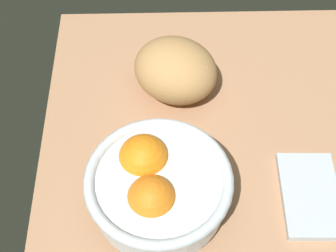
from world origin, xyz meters
TOP-DOWN VIEW (x-y plane):
  - ground_plane at (0.00, 0.00)cm, footprint 73.30×63.43cm
  - fruit_bowl at (7.75, -12.34)cm, footprint 21.10×21.10cm
  - bread_loaf at (-15.82, -8.83)cm, footprint 18.64×19.35cm
  - napkin_folded at (6.61, 11.39)cm, footprint 14.91×9.25cm

SIDE VIEW (x-z plane):
  - ground_plane at x=0.00cm, z-range -3.00..0.00cm
  - napkin_folded at x=6.61cm, z-range 0.00..1.22cm
  - bread_loaf at x=-15.82cm, z-range 0.00..10.27cm
  - fruit_bowl at x=7.75cm, z-range 0.65..11.92cm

